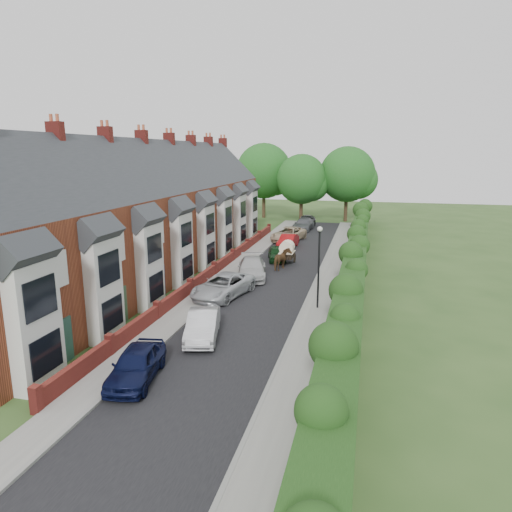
{
  "coord_description": "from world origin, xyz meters",
  "views": [
    {
      "loc": [
        6.16,
        -22.75,
        9.4
      ],
      "look_at": [
        -1.51,
        8.08,
        2.2
      ],
      "focal_mm": 32.0,
      "sensor_mm": 36.0,
      "label": 1
    }
  ],
  "objects_px": {
    "car_black": "(306,221)",
    "car_white": "(252,268)",
    "car_silver_a": "(203,325)",
    "car_grey": "(304,224)",
    "horse_cart": "(287,251)",
    "car_navy": "(136,364)",
    "car_silver_b": "(223,286)",
    "lamppost": "(319,257)",
    "car_green": "(277,254)",
    "car_red": "(288,241)",
    "horse": "(282,260)",
    "car_beige": "(288,234)"
  },
  "relations": [
    {
      "from": "car_red",
      "to": "car_beige",
      "type": "xyz_separation_m",
      "value": [
        -0.62,
        3.76,
        0.06
      ]
    },
    {
      "from": "car_silver_a",
      "to": "car_white",
      "type": "distance_m",
      "value": 12.06
    },
    {
      "from": "lamppost",
      "to": "car_green",
      "type": "height_order",
      "value": "lamppost"
    },
    {
      "from": "car_white",
      "to": "car_silver_b",
      "type": "bearing_deg",
      "value": -110.56
    },
    {
      "from": "lamppost",
      "to": "car_grey",
      "type": "xyz_separation_m",
      "value": [
        -5.0,
        29.0,
        -2.56
      ]
    },
    {
      "from": "car_red",
      "to": "horse_cart",
      "type": "distance_m",
      "value": 6.65
    },
    {
      "from": "horse",
      "to": "car_red",
      "type": "bearing_deg",
      "value": -68.98
    },
    {
      "from": "car_red",
      "to": "car_grey",
      "type": "height_order",
      "value": "car_grey"
    },
    {
      "from": "car_silver_b",
      "to": "car_red",
      "type": "relative_size",
      "value": 1.3
    },
    {
      "from": "car_grey",
      "to": "horse_cart",
      "type": "height_order",
      "value": "horse_cart"
    },
    {
      "from": "car_silver_a",
      "to": "car_navy",
      "type": "bearing_deg",
      "value": -117.1
    },
    {
      "from": "car_silver_b",
      "to": "car_grey",
      "type": "relative_size",
      "value": 1.07
    },
    {
      "from": "horse",
      "to": "car_grey",
      "type": "bearing_deg",
      "value": -72.87
    },
    {
      "from": "car_grey",
      "to": "car_black",
      "type": "height_order",
      "value": "car_black"
    },
    {
      "from": "car_navy",
      "to": "car_white",
      "type": "bearing_deg",
      "value": 78.42
    },
    {
      "from": "car_black",
      "to": "car_white",
      "type": "bearing_deg",
      "value": -88.42
    },
    {
      "from": "lamppost",
      "to": "horse_cart",
      "type": "relative_size",
      "value": 1.83
    },
    {
      "from": "car_silver_b",
      "to": "car_red",
      "type": "height_order",
      "value": "car_silver_b"
    },
    {
      "from": "horse",
      "to": "lamppost",
      "type": "bearing_deg",
      "value": 127.55
    },
    {
      "from": "car_silver_b",
      "to": "car_black",
      "type": "distance_m",
      "value": 30.46
    },
    {
      "from": "car_green",
      "to": "car_red",
      "type": "xyz_separation_m",
      "value": [
        0.0,
        5.6,
        0.05
      ]
    },
    {
      "from": "car_silver_b",
      "to": "horse_cart",
      "type": "relative_size",
      "value": 1.92
    },
    {
      "from": "car_grey",
      "to": "car_silver_a",
      "type": "bearing_deg",
      "value": -86.19
    },
    {
      "from": "horse_cart",
      "to": "car_navy",
      "type": "bearing_deg",
      "value": -96.38
    },
    {
      "from": "car_silver_a",
      "to": "car_grey",
      "type": "relative_size",
      "value": 0.85
    },
    {
      "from": "horse_cart",
      "to": "car_grey",
      "type": "bearing_deg",
      "value": 93.44
    },
    {
      "from": "car_green",
      "to": "car_beige",
      "type": "bearing_deg",
      "value": 79.34
    },
    {
      "from": "lamppost",
      "to": "car_white",
      "type": "distance_m",
      "value": 8.8
    },
    {
      "from": "car_silver_b",
      "to": "car_black",
      "type": "height_order",
      "value": "car_black"
    },
    {
      "from": "lamppost",
      "to": "horse",
      "type": "xyz_separation_m",
      "value": [
        -3.93,
        9.06,
        -2.44
      ]
    },
    {
      "from": "car_green",
      "to": "car_black",
      "type": "distance_m",
      "value": 19.23
    },
    {
      "from": "car_navy",
      "to": "car_white",
      "type": "distance_m",
      "value": 16.97
    },
    {
      "from": "car_grey",
      "to": "horse_cart",
      "type": "xyz_separation_m",
      "value": [
        1.07,
        -17.75,
        0.43
      ]
    },
    {
      "from": "car_silver_b",
      "to": "lamppost",
      "type": "bearing_deg",
      "value": 3.84
    },
    {
      "from": "car_black",
      "to": "horse",
      "type": "bearing_deg",
      "value": -83.98
    },
    {
      "from": "car_silver_b",
      "to": "car_red",
      "type": "xyz_separation_m",
      "value": [
        1.4,
        16.8,
        -0.06
      ]
    },
    {
      "from": "car_silver_a",
      "to": "car_white",
      "type": "xyz_separation_m",
      "value": [
        -0.49,
        12.05,
        0.04
      ]
    },
    {
      "from": "car_silver_b",
      "to": "car_white",
      "type": "xyz_separation_m",
      "value": [
        0.64,
        5.14,
        -0.0
      ]
    },
    {
      "from": "car_silver_a",
      "to": "car_silver_b",
      "type": "xyz_separation_m",
      "value": [
        -1.14,
        6.91,
        0.04
      ]
    },
    {
      "from": "car_red",
      "to": "car_black",
      "type": "relative_size",
      "value": 0.89
    },
    {
      "from": "car_silver_a",
      "to": "car_grey",
      "type": "height_order",
      "value": "car_grey"
    },
    {
      "from": "car_green",
      "to": "car_silver_a",
      "type": "bearing_deg",
      "value": -105.25
    },
    {
      "from": "lamppost",
      "to": "car_red",
      "type": "bearing_deg",
      "value": 105.69
    },
    {
      "from": "horse",
      "to": "car_silver_a",
      "type": "bearing_deg",
      "value": 99.0
    },
    {
      "from": "car_navy",
      "to": "horse_cart",
      "type": "xyz_separation_m",
      "value": [
        2.47,
        22.06,
        0.44
      ]
    },
    {
      "from": "car_navy",
      "to": "car_red",
      "type": "bearing_deg",
      "value": 77.79
    },
    {
      "from": "car_beige",
      "to": "car_black",
      "type": "distance_m",
      "value": 9.89
    },
    {
      "from": "car_red",
      "to": "horse_cart",
      "type": "height_order",
      "value": "horse_cart"
    },
    {
      "from": "car_black",
      "to": "horse_cart",
      "type": "xyz_separation_m",
      "value": [
        1.07,
        -20.17,
        0.36
      ]
    },
    {
      "from": "lamppost",
      "to": "horse",
      "type": "relative_size",
      "value": 2.53
    }
  ]
}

